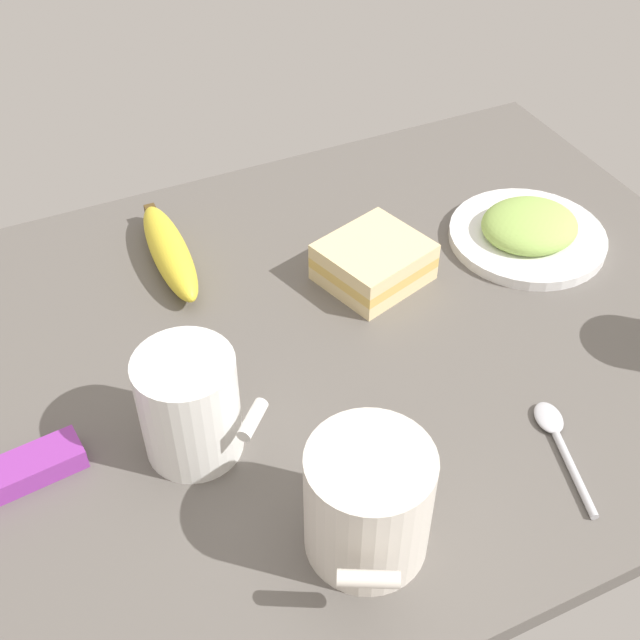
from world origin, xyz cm
name	(u,v)px	position (x,y,z in cm)	size (l,w,h in cm)	color
tabletop	(320,350)	(0.00, 0.00, 1.00)	(90.00, 64.00, 2.00)	#5B5651
plate_of_food	(528,231)	(27.63, 4.94, 3.41)	(17.25, 17.25, 4.01)	white
coffee_mug_black	(190,405)	(-14.91, -6.82, 7.18)	(9.92, 9.88, 10.09)	white
coffee_mug_milky	(368,502)	(-6.03, -21.34, 7.24)	(9.88, 11.99, 10.20)	silver
sandwich_main	(374,262)	(9.15, 6.45, 4.20)	(12.29, 11.62, 4.40)	beige
banana	(169,251)	(-9.47, 17.48, 3.89)	(4.39, 17.13, 3.78)	yellow
spoon	(558,438)	(13.47, -19.56, 2.38)	(4.85, 12.08, 0.80)	silver
snack_bar	(1,480)	(-30.57, -4.40, 3.00)	(13.43, 3.43, 2.00)	purple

